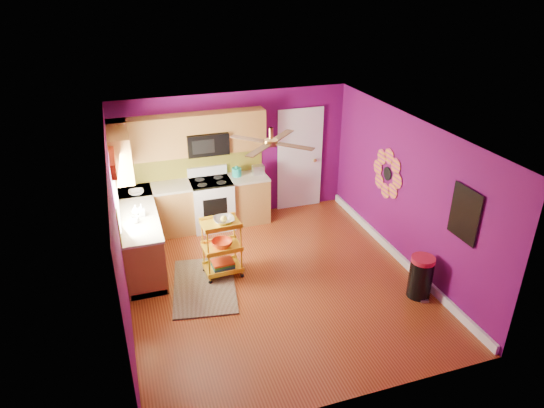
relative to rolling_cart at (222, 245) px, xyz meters
name	(u,v)px	position (x,y,z in m)	size (l,w,h in m)	color
ground	(275,282)	(0.73, -0.47, -0.55)	(5.00, 5.00, 0.00)	maroon
room_envelope	(277,189)	(0.76, -0.47, 1.08)	(4.54, 5.04, 2.52)	#600B57
lower_cabinets	(173,220)	(-0.61, 1.35, -0.12)	(2.81, 2.31, 0.94)	brown
electric_range	(212,203)	(0.18, 1.71, -0.07)	(0.76, 0.66, 1.13)	white
upper_cabinetry	(169,141)	(-0.51, 1.71, 1.25)	(2.80, 2.30, 1.26)	brown
left_window	(114,174)	(-1.49, 0.58, 1.18)	(0.08, 1.35, 1.08)	white
panel_door	(300,160)	(2.08, 2.00, 0.47)	(0.95, 0.11, 2.15)	white
right_wall_art	(419,190)	(2.96, -0.80, 0.89)	(0.04, 2.74, 1.04)	black
ceiling_fan	(271,142)	(0.73, -0.27, 1.74)	(1.01, 1.01, 0.26)	#BF8C3F
shag_rug	(204,285)	(-0.37, -0.22, -0.54)	(0.95, 1.56, 0.02)	black
rolling_cart	(222,245)	(0.00, 0.00, 0.00)	(0.61, 0.46, 1.08)	yellow
trash_can	(421,277)	(2.71, -1.49, -0.21)	(0.43, 0.44, 0.68)	black
teal_kettle	(237,172)	(0.72, 1.80, 0.47)	(0.18, 0.18, 0.21)	#149D8E
toaster	(258,170)	(1.13, 1.75, 0.48)	(0.22, 0.15, 0.18)	beige
soap_bottle_a	(142,210)	(-1.15, 0.66, 0.49)	(0.10, 0.10, 0.21)	#EA3F72
soap_bottle_b	(136,210)	(-1.24, 0.76, 0.47)	(0.13, 0.13, 0.17)	white
counter_dish	(136,192)	(-1.18, 1.55, 0.42)	(0.27, 0.27, 0.07)	white
counter_cup	(135,220)	(-1.27, 0.46, 0.44)	(0.13, 0.13, 0.11)	white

